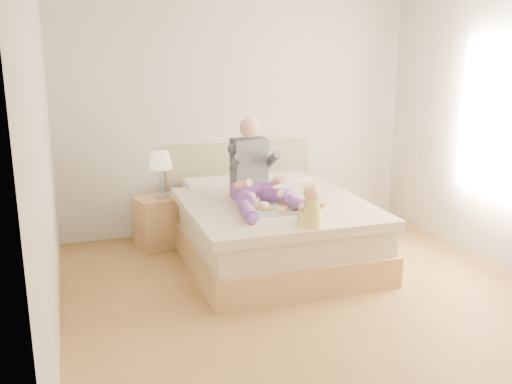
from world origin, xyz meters
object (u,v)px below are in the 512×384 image
object	(u,v)px
nightstand	(158,222)
adult	(256,177)
bed	(268,225)
baby	(311,209)
tray	(274,208)

from	to	relation	value
nightstand	adult	distance (m)	1.27
bed	baby	distance (m)	1.07
adult	baby	xyz separation A→B (m)	(0.20, -0.86, -0.09)
adult	tray	world-z (taller)	adult
bed	baby	bearing A→B (deg)	-88.44
baby	adult	bearing A→B (deg)	109.78
tray	baby	world-z (taller)	baby
adult	bed	bearing A→B (deg)	31.79
nightstand	baby	size ratio (longest dim) A/B	1.46
bed	tray	world-z (taller)	bed
nightstand	adult	world-z (taller)	adult
nightstand	baby	world-z (taller)	baby
adult	baby	world-z (taller)	adult
nightstand	bed	bearing A→B (deg)	-46.59
bed	adult	distance (m)	0.57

